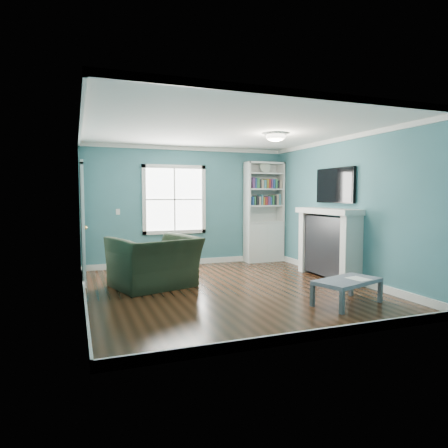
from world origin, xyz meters
name	(u,v)px	position (x,y,z in m)	size (l,w,h in m)	color
floor	(228,289)	(0.00, 0.00, 0.00)	(5.00, 5.00, 0.00)	black
room_walls	(229,193)	(0.00, 0.00, 1.58)	(5.00, 5.00, 5.00)	#3A6C75
trim	(229,214)	(0.00, 0.00, 1.24)	(4.50, 5.00, 2.60)	white
window	(174,199)	(-0.30, 2.49, 1.45)	(1.40, 0.06, 1.50)	white
bookshelf	(264,222)	(1.77, 2.30, 0.92)	(0.90, 0.35, 2.31)	silver
fireplace	(328,244)	(2.08, 0.20, 0.64)	(0.44, 1.58, 1.30)	black
tv	(335,185)	(2.20, 0.20, 1.72)	(0.06, 1.10, 0.65)	black
door	(82,222)	(-2.22, 1.40, 1.07)	(0.12, 0.98, 2.17)	silver
ceiling_fixture	(276,136)	(0.90, 0.10, 2.55)	(0.38, 0.38, 0.15)	white
light_switch	(118,212)	(-1.50, 2.48, 1.20)	(0.08, 0.01, 0.12)	white
recliner	(154,253)	(-1.11, 0.57, 0.57)	(1.31, 0.85, 1.14)	black
coffee_table	(347,283)	(1.25, -1.43, 0.31)	(1.10, 0.81, 0.36)	#485057
paper_sheet	(358,279)	(1.42, -1.46, 0.36)	(0.24, 0.31, 0.00)	white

